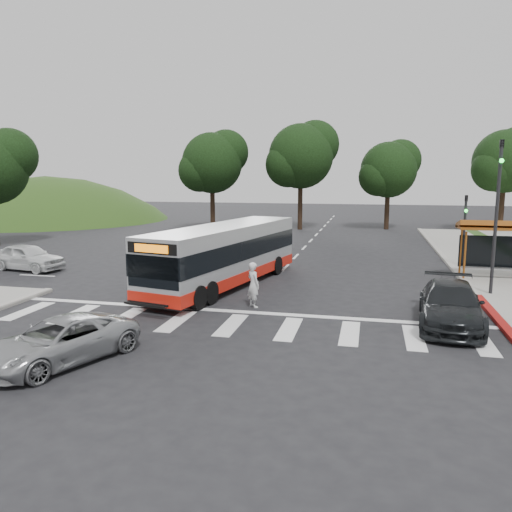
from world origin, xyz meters
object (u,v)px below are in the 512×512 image
(pedestrian, at_px, (253,285))
(dark_sedan, at_px, (450,305))
(transit_bus, at_px, (225,256))
(silver_suv_south, at_px, (60,341))

(pedestrian, relative_size, dark_sedan, 0.36)
(transit_bus, bearing_deg, dark_sedan, -12.24)
(transit_bus, xyz_separation_m, silver_suv_south, (-1.67, -10.26, -0.80))
(silver_suv_south, bearing_deg, transit_bus, 102.54)
(transit_bus, xyz_separation_m, pedestrian, (2.14, -3.41, -0.52))
(dark_sedan, bearing_deg, transit_bus, 160.56)
(silver_suv_south, bearing_deg, dark_sedan, 50.71)
(dark_sedan, bearing_deg, silver_suv_south, -145.86)
(pedestrian, bearing_deg, silver_suv_south, 105.19)
(transit_bus, distance_m, dark_sedan, 10.18)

